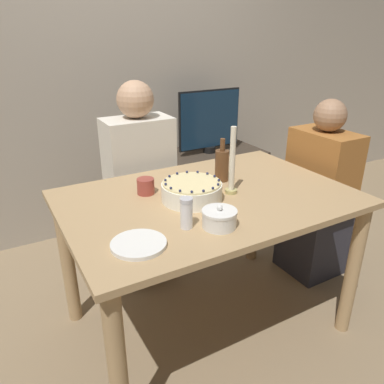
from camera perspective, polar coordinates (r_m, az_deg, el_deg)
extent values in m
plane|color=#8C7556|center=(2.21, 2.19, -19.17)|extent=(12.00, 12.00, 0.00)
cube|color=#ADA393|center=(2.92, -12.76, 18.99)|extent=(8.00, 0.05, 2.60)
cube|color=tan|center=(1.79, 2.55, -1.02)|extent=(1.37, 0.92, 0.03)
cylinder|color=tan|center=(1.51, -11.22, -25.28)|extent=(0.07, 0.07, 0.74)
cylinder|color=tan|center=(2.11, 23.28, -10.99)|extent=(0.07, 0.07, 0.74)
cylinder|color=tan|center=(2.12, -18.43, -10.05)|extent=(0.07, 0.07, 0.74)
cylinder|color=tan|center=(2.58, 9.49, -2.82)|extent=(0.07, 0.07, 0.74)
cylinder|color=white|center=(1.72, 0.00, 0.00)|extent=(0.28, 0.28, 0.08)
cylinder|color=beige|center=(1.70, 0.00, 1.37)|extent=(0.27, 0.27, 0.01)
sphere|color=#23284C|center=(1.76, 3.49, 2.41)|extent=(0.01, 0.01, 0.01)
sphere|color=#23284C|center=(1.80, 2.34, 2.84)|extent=(0.01, 0.01, 0.01)
sphere|color=#23284C|center=(1.81, 0.84, 3.08)|extent=(0.01, 0.01, 0.01)
sphere|color=#23284C|center=(1.81, -0.78, 3.09)|extent=(0.01, 0.01, 0.01)
sphere|color=#23284C|center=(1.80, -2.28, 2.86)|extent=(0.01, 0.01, 0.01)
sphere|color=#23284C|center=(1.76, -3.46, 2.43)|extent=(0.01, 0.01, 0.01)
sphere|color=#23284C|center=(1.72, -4.09, 1.85)|extent=(0.01, 0.01, 0.01)
sphere|color=#23284C|center=(1.67, -4.03, 1.21)|extent=(0.01, 0.01, 0.01)
sphere|color=#23284C|center=(1.63, -3.25, 0.62)|extent=(0.01, 0.01, 0.01)
sphere|color=#23284C|center=(1.60, -1.83, 0.20)|extent=(0.01, 0.01, 0.01)
sphere|color=#23284C|center=(1.59, -0.04, 0.04)|extent=(0.01, 0.01, 0.01)
sphere|color=#23284C|center=(1.60, 1.76, 0.19)|extent=(0.01, 0.01, 0.01)
sphere|color=#23284C|center=(1.63, 3.20, 0.60)|extent=(0.01, 0.01, 0.01)
sphere|color=#23284C|center=(1.67, 4.01, 1.18)|extent=(0.01, 0.01, 0.01)
sphere|color=#23284C|center=(1.72, 4.10, 1.82)|extent=(0.01, 0.01, 0.01)
cylinder|color=white|center=(1.50, 4.18, -4.25)|extent=(0.14, 0.14, 0.06)
cylinder|color=white|center=(1.48, 4.22, -3.00)|extent=(0.14, 0.14, 0.01)
sphere|color=white|center=(1.47, 4.24, -2.38)|extent=(0.02, 0.02, 0.02)
cylinder|color=white|center=(1.48, -0.86, -3.55)|extent=(0.05, 0.05, 0.11)
cylinder|color=silver|center=(1.45, -0.88, -1.28)|extent=(0.05, 0.05, 0.02)
cylinder|color=white|center=(1.39, -8.13, -8.01)|extent=(0.21, 0.21, 0.01)
cylinder|color=white|center=(1.39, -8.14, -7.73)|extent=(0.21, 0.21, 0.01)
cylinder|color=tan|center=(1.82, 5.96, 0.15)|extent=(0.06, 0.06, 0.02)
cylinder|color=silver|center=(1.76, 6.18, 5.02)|extent=(0.03, 0.03, 0.31)
cylinder|color=brown|center=(1.95, 4.57, 4.02)|extent=(0.07, 0.07, 0.16)
cylinder|color=brown|center=(1.91, 4.68, 7.20)|extent=(0.03, 0.03, 0.06)
cylinder|color=#993D33|center=(1.81, -7.07, 0.88)|extent=(0.08, 0.08, 0.08)
cube|color=#473D33|center=(2.53, -7.40, -7.05)|extent=(0.34, 0.34, 0.45)
cube|color=silver|center=(2.31, -8.05, 4.05)|extent=(0.40, 0.24, 0.58)
sphere|color=tan|center=(2.21, -8.64, 13.79)|extent=(0.21, 0.21, 0.21)
cube|color=#2D2D38|center=(2.62, 17.82, -6.83)|extent=(0.34, 0.34, 0.45)
cube|color=#A5662D|center=(2.43, 19.19, 2.95)|extent=(0.24, 0.40, 0.50)
sphere|color=#9E7556|center=(2.34, 20.31, 10.90)|extent=(0.19, 0.19, 0.19)
cube|color=#382D23|center=(3.17, 2.54, 1.02)|extent=(0.86, 0.51, 0.59)
cylinder|color=black|center=(3.06, 2.65, 6.53)|extent=(0.10, 0.10, 0.05)
cube|color=black|center=(3.01, 2.66, 10.99)|extent=(0.54, 0.02, 0.46)
cube|color=#142D47|center=(3.00, 2.73, 10.97)|extent=(0.52, 0.03, 0.44)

